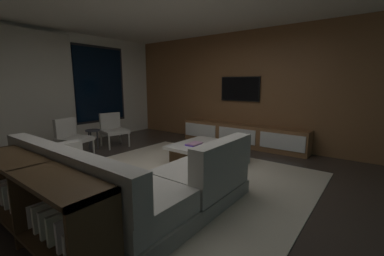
{
  "coord_description": "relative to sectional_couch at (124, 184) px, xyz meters",
  "views": [
    {
      "loc": [
        -2.58,
        -2.51,
        1.48
      ],
      "look_at": [
        1.14,
        0.32,
        0.64
      ],
      "focal_mm": 23.22,
      "sensor_mm": 36.0,
      "label": 1
    }
  ],
  "objects": [
    {
      "name": "sectional_couch",
      "position": [
        0.0,
        0.0,
        0.0
      ],
      "size": [
        1.98,
        2.5,
        0.82
      ],
      "color": "gray",
      "rests_on": "floor"
    },
    {
      "name": "accent_chair_near_window",
      "position": [
        1.75,
        2.7,
        0.14
      ],
      "size": [
        0.65,
        0.66,
        0.78
      ],
      "color": "#B2ADA0",
      "rests_on": "floor"
    },
    {
      "name": "area_rug",
      "position": [
        1.19,
        0.07,
        -0.28
      ],
      "size": [
        3.2,
        3.8,
        0.01
      ],
      "primitive_type": "cube",
      "color": "beige",
      "rests_on": "floor"
    },
    {
      "name": "mounted_tv",
      "position": [
        3.79,
        0.42,
        1.06
      ],
      "size": [
        0.05,
        1.0,
        0.58
      ],
      "color": "black"
    },
    {
      "name": "book_stack_on_coffee_table",
      "position": [
        1.83,
        0.33,
        0.09
      ],
      "size": [
        0.3,
        0.21,
        0.04
      ],
      "color": "#5C35C5",
      "rests_on": "coffee_table"
    },
    {
      "name": "accent_chair_by_curtain",
      "position": [
        0.71,
        2.62,
        0.14
      ],
      "size": [
        0.67,
        0.68,
        0.78
      ],
      "color": "#B2ADA0",
      "rests_on": "floor"
    },
    {
      "name": "floor",
      "position": [
        0.84,
        0.17,
        -0.29
      ],
      "size": [
        9.2,
        9.2,
        0.0
      ],
      "primitive_type": "plane",
      "color": "#332B26"
    },
    {
      "name": "media_wall",
      "position": [
        3.9,
        0.17,
        1.06
      ],
      "size": [
        0.12,
        7.8,
        2.7
      ],
      "color": "brown",
      "rests_on": "floor"
    },
    {
      "name": "media_console",
      "position": [
        3.61,
        0.22,
        -0.04
      ],
      "size": [
        0.46,
        3.1,
        0.52
      ],
      "color": "brown",
      "rests_on": "floor"
    },
    {
      "name": "coffee_table",
      "position": [
        1.98,
        0.14,
        -0.1
      ],
      "size": [
        1.16,
        1.16,
        0.36
      ],
      "color": "#422E19",
      "rests_on": "floor"
    },
    {
      "name": "back_wall_with_window",
      "position": [
        0.78,
        3.78,
        1.05
      ],
      "size": [
        6.6,
        0.3,
        2.7
      ],
      "color": "silver",
      "rests_on": "floor"
    },
    {
      "name": "console_table_behind_couch",
      "position": [
        -0.91,
        0.13,
        0.12
      ],
      "size": [
        0.4,
        2.1,
        0.74
      ],
      "color": "#422E19",
      "rests_on": "floor"
    },
    {
      "name": "side_stool",
      "position": [
        1.24,
        2.73,
        0.08
      ],
      "size": [
        0.32,
        0.32,
        0.46
      ],
      "color": "#333338",
      "rests_on": "floor"
    }
  ]
}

